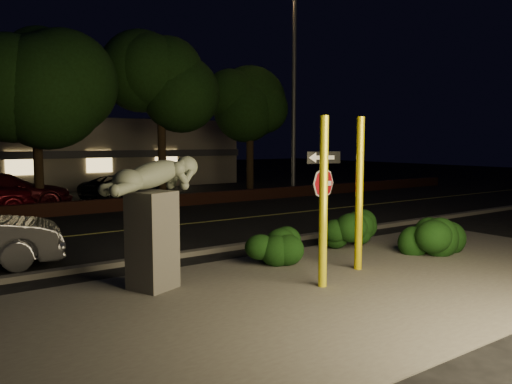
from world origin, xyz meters
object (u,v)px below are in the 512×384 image
(signpost, at_px, (324,184))
(parked_car_darkred, at_px, (4,192))
(yellow_pole_left, at_px, (323,203))
(sculpture, at_px, (153,208))
(parked_car_dark, at_px, (126,187))
(yellow_pole_right, at_px, (359,194))
(streetlight, at_px, (290,69))

(signpost, relative_size, parked_car_darkred, 0.49)
(yellow_pole_left, relative_size, parked_car_darkred, 0.62)
(sculpture, distance_m, parked_car_darkred, 13.17)
(yellow_pole_left, relative_size, parked_car_dark, 0.73)
(yellow_pole_right, bearing_deg, signpost, 94.06)
(sculpture, distance_m, parked_car_dark, 14.72)
(signpost, relative_size, parked_car_dark, 0.57)
(yellow_pole_left, bearing_deg, sculpture, 146.59)
(sculpture, distance_m, streetlight, 17.55)
(streetlight, relative_size, parked_car_darkred, 2.09)
(yellow_pole_right, height_order, streetlight, streetlight)
(sculpture, relative_size, parked_car_darkred, 0.48)
(streetlight, bearing_deg, parked_car_dark, 161.52)
(parked_car_dark, bearing_deg, parked_car_darkred, 77.56)
(sculpture, height_order, streetlight, streetlight)
(parked_car_dark, bearing_deg, signpost, 156.17)
(sculpture, xyz_separation_m, parked_car_dark, (4.66, 13.93, -0.89))
(yellow_pole_left, height_order, yellow_pole_right, yellow_pole_right)
(yellow_pole_left, height_order, sculpture, yellow_pole_left)
(yellow_pole_left, distance_m, yellow_pole_right, 1.55)
(signpost, relative_size, sculpture, 1.02)
(streetlight, bearing_deg, yellow_pole_left, -127.48)
(parked_car_darkred, relative_size, parked_car_dark, 1.18)
(sculpture, relative_size, streetlight, 0.23)
(signpost, bearing_deg, streetlight, 66.90)
(signpost, height_order, sculpture, signpost)
(signpost, distance_m, sculpture, 3.98)
(sculpture, height_order, parked_car_darkred, sculpture)
(yellow_pole_left, distance_m, parked_car_dark, 15.80)
(sculpture, bearing_deg, yellow_pole_left, -55.81)
(yellow_pole_right, bearing_deg, parked_car_dark, 87.64)
(signpost, xyz_separation_m, sculpture, (-3.97, 0.19, -0.27))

